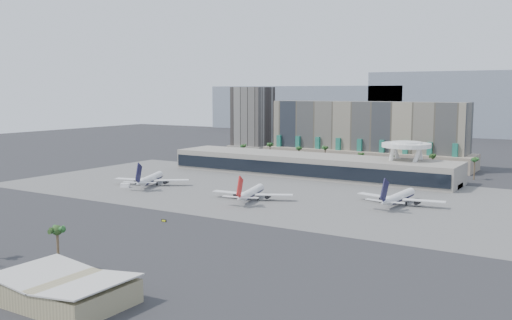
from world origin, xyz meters
The scene contains 16 objects.
ground centered at (0.00, 0.00, 0.00)m, with size 900.00×900.00×0.00m, color #232326.
apron_pad centered at (0.00, 55.00, 0.03)m, with size 260.00×130.00×0.06m, color #5B5B59.
mountain_ridge centered at (27.88, 470.00, 29.89)m, with size 680.00×60.00×70.00m.
hotel centered at (10.00, 174.41, 16.81)m, with size 140.00×30.00×42.00m.
office_tower centered at (-95.00, 200.00, 22.94)m, with size 30.00×30.00×52.00m.
terminal centered at (0.00, 109.84, 6.52)m, with size 170.00×32.50×14.50m.
saucer_structure centered at (55.00, 116.00, 18.45)m, with size 26.00×26.00×21.89m.
palm_row centered at (7.00, 145.00, 10.50)m, with size 157.80×2.80×13.10m.
hangar_right centered at (42.00, -100.00, 2.95)m, with size 30.55×20.60×6.89m.
airliner_left centered at (-54.05, 34.83, 3.59)m, with size 37.52×38.65×14.21m.
airliner_centre centered at (11.48, 29.09, 3.40)m, with size 36.89×38.27×13.49m.
airliner_right centered at (71.63, 53.03, 3.52)m, with size 39.24×40.43×13.95m.
service_vehicle_a centered at (-60.96, 23.47, 1.09)m, with size 4.45×2.17×2.17m, color white.
service_vehicle_b centered at (7.37, 30.24, 0.89)m, with size 3.46×1.98×1.78m, color white.
taxiway_sign centered at (6.75, -24.90, 0.47)m, with size 2.08×0.68×0.94m.
near_palm_b centered at (21.61, -85.23, 10.01)m, with size 6.00×6.00×12.86m.
Camera 1 is at (146.56, -184.73, 48.80)m, focal length 40.00 mm.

